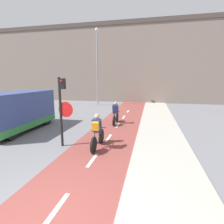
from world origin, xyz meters
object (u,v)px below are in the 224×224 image
street_lamp_far (97,60)px  cyclist_far (116,114)px  traffic_light_pole (62,104)px  cyclist_near (97,132)px  van (17,112)px

street_lamp_far → cyclist_far: (3.71, -8.03, -4.27)m
traffic_light_pole → cyclist_near: (1.53, 0.05, -1.15)m
van → cyclist_near: bearing=-16.7°
street_lamp_far → van: bearing=-98.0°
traffic_light_pole → cyclist_far: traffic_light_pole is taller
cyclist_far → van: 5.87m
street_lamp_far → cyclist_near: 13.51m
cyclist_near → van: size_ratio=0.39×
traffic_light_pole → street_lamp_far: size_ratio=0.36×
street_lamp_far → cyclist_near: street_lamp_far is taller
cyclist_near → van: bearing=163.3°
street_lamp_far → cyclist_near: size_ratio=4.63×
cyclist_near → cyclist_far: bearing=90.8°
cyclist_far → traffic_light_pole: bearing=-108.9°
street_lamp_far → cyclist_far: size_ratio=4.80×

